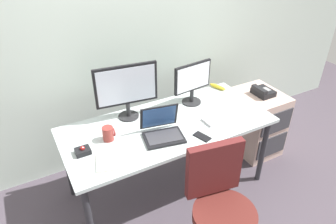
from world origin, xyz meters
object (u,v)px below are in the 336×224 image
Objects in this scene: trackball_mouse at (83,151)px; cell_phone at (202,137)px; laptop at (162,130)px; coffee_mug at (108,133)px; office_chair at (220,214)px; monitor_side at (193,81)px; file_cabinet at (256,122)px; keyboard at (225,116)px; monitor_main at (127,88)px; paper_notepad at (107,161)px; desk_phone at (263,92)px; banana at (218,87)px.

trackball_mouse reaches higher than cell_phone.
laptop is 0.42m from coffee_mug.
coffee_mug reaches higher than trackball_mouse.
monitor_side reaches higher than office_chair.
file_cabinet is at bearing 37.22° from office_chair.
monitor_side is at bearing 34.16° from laptop.
coffee_mug is 0.81× the size of cell_phone.
cell_phone is (-0.22, -0.50, -0.22)m from monitor_side.
monitor_main is at bearing 150.79° from keyboard.
laptop reaches higher than coffee_mug.
file_cabinet is at bearing 1.11° from coffee_mug.
office_chair is at bearing -110.97° from monitor_side.
keyboard is 1.99× the size of paper_notepad.
file_cabinet is 1.76× the size of monitor_side.
monitor_side is at bearing 167.50° from desk_phone.
coffee_mug reaches higher than paper_notepad.
file_cabinet is 1.53m from monitor_main.
paper_notepad is at bearing -176.54° from keyboard.
cell_phone is (0.66, -0.32, -0.05)m from coffee_mug.
monitor_main reaches higher than paper_notepad.
trackball_mouse is at bearing -148.34° from monitor_main.
cell_phone is at bearing -26.10° from coffee_mug.
monitor_main is (-0.23, 1.06, 0.57)m from office_chair.
desk_phone is at bearing 17.27° from keyboard.
laptop reaches higher than cell_phone.
keyboard reaches higher than cell_phone.
banana is (1.37, 0.54, 0.01)m from paper_notepad.
office_chair is 4.66× the size of paper_notepad.
keyboard is at bearing -5.10° from trackball_mouse.
keyboard is at bearing 3.46° from paper_notepad.
monitor_main is at bearing 175.17° from monitor_side.
laptop is 0.97m from banana.
banana is (0.77, 1.12, 0.30)m from office_chair.
coffee_mug is 0.27m from paper_notepad.
coffee_mug is at bearing 159.08° from laptop.
office_chair is 1.20m from monitor_side.
monitor_main reaches higher than trackball_mouse.
keyboard is 1.01m from coffee_mug.
monitor_main is 2.80× the size of banana.
trackball_mouse is (-1.85, -0.08, 0.02)m from desk_phone.
desk_phone reaches higher than cell_phone.
file_cabinet is 1.69m from coffee_mug.
monitor_side is 2.79× the size of cell_phone.
monitor_main is 2.55× the size of paper_notepad.
cell_phone is 0.75× the size of banana.
paper_notepad is (-0.37, -0.48, -0.28)m from monitor_main.
trackball_mouse is 0.21m from paper_notepad.
laptop is 0.51m from paper_notepad.
laptop is at bearing -145.84° from monitor_side.
monitor_side is 0.91m from coffee_mug.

